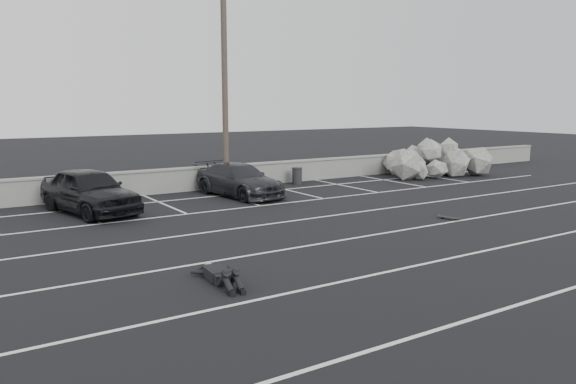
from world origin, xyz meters
TOP-DOWN VIEW (x-y plane):
  - ground at (0.00, 0.00)m, footprint 120.00×120.00m
  - seawall at (0.00, 14.00)m, footprint 50.00×0.45m
  - stall_lines at (-0.08, 4.41)m, footprint 36.00×20.05m
  - car_left at (-4.84, 11.07)m, footprint 2.98×5.10m
  - car_right at (1.42, 11.53)m, footprint 2.53×4.93m
  - utility_pole at (1.65, 13.20)m, footprint 1.30×0.26m
  - trash_bin at (5.43, 13.13)m, footprint 0.58×0.58m
  - riprap_pile at (13.50, 11.97)m, footprint 6.01×5.26m
  - person at (-4.36, 1.68)m, footprint 1.39×2.62m
  - skateboard at (5.10, 3.33)m, footprint 0.37×0.70m

SIDE VIEW (x-z plane):
  - ground at x=0.00m, z-range 0.00..0.00m
  - stall_lines at x=-0.08m, z-range 0.00..0.01m
  - skateboard at x=5.10m, z-range 0.02..0.11m
  - person at x=-4.36m, z-range 0.00..0.49m
  - trash_bin at x=5.43m, z-range 0.01..0.81m
  - seawall at x=0.00m, z-range 0.02..1.08m
  - riprap_pile at x=13.50m, z-range -0.21..1.51m
  - car_right at x=1.42m, z-range 0.00..1.37m
  - car_left at x=-4.84m, z-range 0.00..1.63m
  - utility_pole at x=1.65m, z-range 0.06..9.83m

